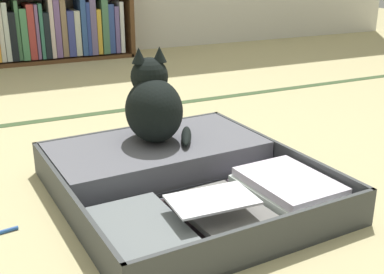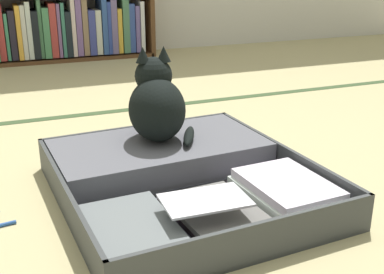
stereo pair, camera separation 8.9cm
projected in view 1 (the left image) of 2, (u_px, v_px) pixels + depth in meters
ground_plane at (163, 205)px, 1.40m from camera, size 10.00×10.00×0.00m
tatami_border at (82, 115)px, 2.19m from camera, size 4.80×0.05×0.00m
open_suitcase at (179, 174)px, 1.49m from camera, size 0.73×0.81×0.10m
black_cat at (153, 105)px, 1.57m from camera, size 0.24×0.26×0.29m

